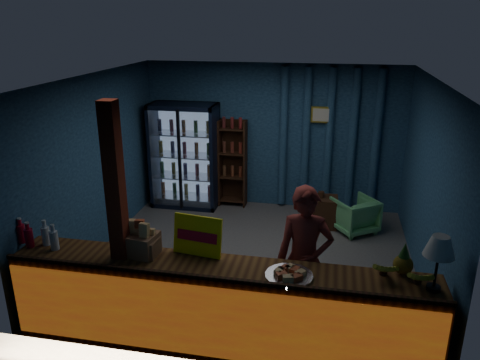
{
  "coord_description": "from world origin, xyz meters",
  "views": [
    {
      "loc": [
        1.03,
        -5.95,
        3.33
      ],
      "look_at": [
        -0.12,
        -0.2,
        1.28
      ],
      "focal_mm": 35.0,
      "sensor_mm": 36.0,
      "label": 1
    }
  ],
  "objects_px": {
    "pastry_tray": "(289,274)",
    "table_lamp": "(440,248)",
    "shopkeeper": "(304,260)",
    "green_chair": "(355,215)"
  },
  "relations": [
    {
      "from": "shopkeeper",
      "to": "table_lamp",
      "type": "distance_m",
      "value": 1.44
    },
    {
      "from": "pastry_tray",
      "to": "table_lamp",
      "type": "xyz_separation_m",
      "value": [
        1.33,
        0.03,
        0.4
      ]
    },
    {
      "from": "shopkeeper",
      "to": "table_lamp",
      "type": "height_order",
      "value": "shopkeeper"
    },
    {
      "from": "pastry_tray",
      "to": "table_lamp",
      "type": "relative_size",
      "value": 0.86
    },
    {
      "from": "table_lamp",
      "to": "shopkeeper",
      "type": "bearing_deg",
      "value": 156.01
    },
    {
      "from": "shopkeeper",
      "to": "green_chair",
      "type": "bearing_deg",
      "value": 74.09
    },
    {
      "from": "shopkeeper",
      "to": "green_chair",
      "type": "xyz_separation_m",
      "value": [
        0.66,
        2.67,
        -0.55
      ]
    },
    {
      "from": "pastry_tray",
      "to": "table_lamp",
      "type": "height_order",
      "value": "table_lamp"
    },
    {
      "from": "shopkeeper",
      "to": "green_chair",
      "type": "height_order",
      "value": "shopkeeper"
    },
    {
      "from": "shopkeeper",
      "to": "pastry_tray",
      "type": "relative_size",
      "value": 3.55
    }
  ]
}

